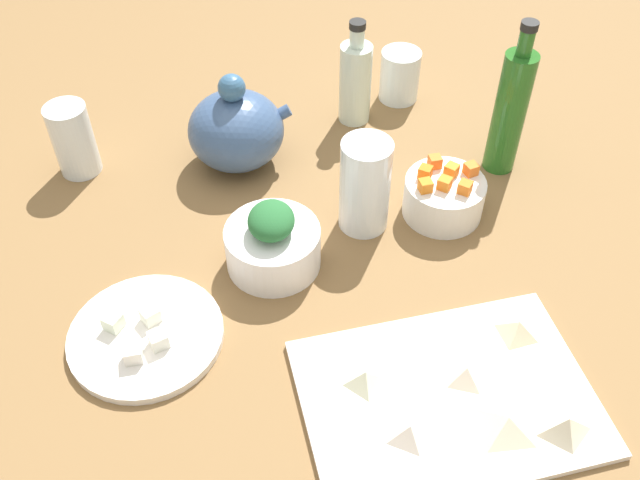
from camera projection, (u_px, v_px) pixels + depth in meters
tabletop at (320, 271)px, 102.64cm from camera, size 190.00×190.00×3.00cm
cutting_board at (447, 397)px, 85.61cm from camera, size 35.00×24.76×1.00cm
plate_tofu at (146, 336)px, 91.97cm from camera, size 20.16×20.16×1.20cm
bowl_greens at (273, 247)px, 99.46cm from camera, size 13.43×13.43×6.50cm
bowl_carrots at (444, 197)px, 107.01cm from camera, size 12.13×12.13×6.17cm
teapot at (236, 129)px, 113.21cm from camera, size 16.95×15.03×16.49cm
bottle_0 at (355, 81)px, 120.81cm from camera, size 5.49×5.49×18.76cm
bottle_1 at (510, 110)px, 109.28cm from camera, size 5.08×5.08×25.86cm
drinking_glass_0 at (73, 140)px, 112.12cm from camera, size 6.58×6.58×12.12cm
drinking_glass_1 at (365, 185)px, 102.30cm from camera, size 7.44×7.44×14.91cm
drinking_glass_2 at (400, 75)px, 127.54cm from camera, size 7.13×7.13×9.34cm
carrot_cube_0 at (425, 172)px, 104.99cm from camera, size 2.54×2.54×1.80cm
carrot_cube_1 at (465, 187)px, 102.59cm from camera, size 2.54×2.54×1.80cm
carrot_cube_2 at (425, 186)px, 102.85cm from camera, size 1.85×1.85×1.80cm
carrot_cube_3 at (452, 170)px, 105.31cm from camera, size 2.54×2.54×1.80cm
carrot_cube_4 at (471, 169)px, 105.48cm from camera, size 2.11×2.11×1.80cm
carrot_cube_5 at (435, 162)px, 106.70cm from camera, size 1.83×1.83×1.80cm
carrot_cube_6 at (445, 183)px, 103.20cm from camera, size 2.54×2.54×1.80cm
chopped_greens_mound at (271, 221)px, 95.73cm from camera, size 8.00×8.85×3.93cm
tofu_cube_0 at (158, 340)px, 89.42cm from camera, size 2.73×2.73×2.20cm
tofu_cube_1 at (113, 322)px, 91.43cm from camera, size 3.10×3.10×2.20cm
tofu_cube_2 at (150, 315)px, 92.21cm from camera, size 2.95×2.95×2.20cm
tofu_cube_3 at (133, 354)px, 87.92cm from camera, size 2.24×2.24×2.20cm
dumpling_0 at (366, 378)px, 85.61cm from camera, size 4.47×4.31×2.38cm
dumpling_1 at (507, 422)px, 81.43cm from camera, size 8.23×8.18×2.25cm
dumpling_2 at (410, 431)px, 80.76cm from camera, size 4.68×4.56×2.10cm
dumpling_3 at (466, 373)px, 86.29cm from camera, size 5.15×5.15×2.05cm
dumpling_4 at (567, 426)px, 80.77cm from camera, size 5.16×4.53×2.94cm
dumpling_5 at (518, 328)px, 90.79cm from camera, size 6.03×6.04×2.47cm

